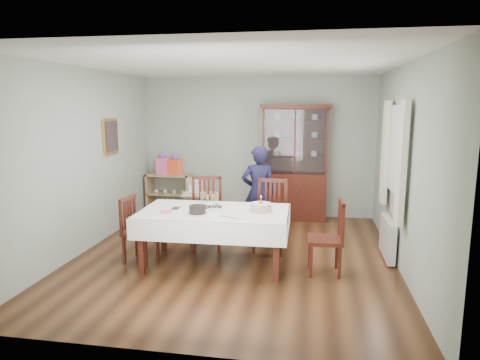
% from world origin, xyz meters
% --- Properties ---
extents(floor, '(5.00, 5.00, 0.00)m').
position_xyz_m(floor, '(0.00, 0.00, 0.00)').
color(floor, '#593319').
rests_on(floor, ground).
extents(room_shell, '(5.00, 5.00, 5.00)m').
position_xyz_m(room_shell, '(0.00, 0.53, 1.70)').
color(room_shell, '#9EAA99').
rests_on(room_shell, floor).
extents(dining_table, '(2.02, 1.19, 0.76)m').
position_xyz_m(dining_table, '(-0.21, -0.35, 0.38)').
color(dining_table, '#491C12').
rests_on(dining_table, floor).
extents(china_cabinet, '(1.30, 0.48, 2.18)m').
position_xyz_m(china_cabinet, '(0.75, 2.26, 1.12)').
color(china_cabinet, '#491C12').
rests_on(china_cabinet, floor).
extents(sideboard, '(0.90, 0.38, 0.80)m').
position_xyz_m(sideboard, '(-1.75, 2.28, 0.40)').
color(sideboard, tan).
rests_on(sideboard, floor).
extents(picture_frame, '(0.04, 0.48, 0.58)m').
position_xyz_m(picture_frame, '(-2.22, 0.80, 1.65)').
color(picture_frame, gold).
rests_on(picture_frame, room_shell).
extents(window, '(0.04, 1.02, 1.22)m').
position_xyz_m(window, '(2.22, 0.30, 1.55)').
color(window, white).
rests_on(window, room_shell).
extents(curtain_left, '(0.07, 0.30, 1.55)m').
position_xyz_m(curtain_left, '(2.16, -0.32, 1.45)').
color(curtain_left, silver).
rests_on(curtain_left, room_shell).
extents(curtain_right, '(0.07, 0.30, 1.55)m').
position_xyz_m(curtain_right, '(2.16, 0.92, 1.45)').
color(curtain_right, silver).
rests_on(curtain_right, room_shell).
extents(radiator, '(0.10, 0.80, 0.55)m').
position_xyz_m(radiator, '(2.16, 0.30, 0.30)').
color(radiator, white).
rests_on(radiator, floor).
extents(chair_far_left, '(0.56, 0.56, 1.08)m').
position_xyz_m(chair_far_left, '(-0.50, 0.33, 0.32)').
color(chair_far_left, '#491C12').
rests_on(chair_far_left, floor).
extents(chair_far_right, '(0.52, 0.52, 1.05)m').
position_xyz_m(chair_far_right, '(0.47, 0.38, 0.31)').
color(chair_far_right, '#491C12').
rests_on(chair_far_right, floor).
extents(chair_end_left, '(0.46, 0.46, 0.91)m').
position_xyz_m(chair_end_left, '(-1.26, -0.41, 0.27)').
color(chair_end_left, '#491C12').
rests_on(chair_end_left, floor).
extents(chair_end_right, '(0.46, 0.46, 0.97)m').
position_xyz_m(chair_end_right, '(1.28, -0.40, 0.29)').
color(chair_end_right, '#491C12').
rests_on(chair_end_right, floor).
extents(woman, '(0.63, 0.50, 1.52)m').
position_xyz_m(woman, '(0.22, 0.96, 0.76)').
color(woman, black).
rests_on(woman, floor).
extents(high_chair, '(0.45, 0.45, 0.97)m').
position_xyz_m(high_chair, '(-0.86, 0.99, 0.38)').
color(high_chair, black).
rests_on(high_chair, floor).
extents(champagne_tray, '(0.35, 0.35, 0.21)m').
position_xyz_m(champagne_tray, '(-0.31, -0.23, 0.83)').
color(champagne_tray, silver).
rests_on(champagne_tray, dining_table).
extents(birthday_cake, '(0.32, 0.32, 0.22)m').
position_xyz_m(birthday_cake, '(0.42, -0.34, 0.82)').
color(birthday_cake, white).
rests_on(birthday_cake, dining_table).
extents(plate_stack_dark, '(0.27, 0.27, 0.10)m').
position_xyz_m(plate_stack_dark, '(-0.39, -0.53, 0.81)').
color(plate_stack_dark, black).
rests_on(plate_stack_dark, dining_table).
extents(plate_stack_white, '(0.21, 0.21, 0.09)m').
position_xyz_m(plate_stack_white, '(-0.14, -0.65, 0.80)').
color(plate_stack_white, white).
rests_on(plate_stack_white, dining_table).
extents(napkin_stack, '(0.17, 0.17, 0.02)m').
position_xyz_m(napkin_stack, '(-0.82, -0.58, 0.77)').
color(napkin_stack, pink).
rests_on(napkin_stack, dining_table).
extents(cutlery, '(0.12, 0.18, 0.01)m').
position_xyz_m(cutlery, '(-0.79, -0.34, 0.77)').
color(cutlery, silver).
rests_on(cutlery, dining_table).
extents(cake_knife, '(0.25, 0.12, 0.01)m').
position_xyz_m(cake_knife, '(0.04, -0.67, 0.77)').
color(cake_knife, silver).
rests_on(cake_knife, dining_table).
extents(gift_bag_pink, '(0.25, 0.18, 0.44)m').
position_xyz_m(gift_bag_pink, '(-1.87, 2.26, 1.00)').
color(gift_bag_pink, pink).
rests_on(gift_bag_pink, sideboard).
extents(gift_bag_orange, '(0.27, 0.22, 0.42)m').
position_xyz_m(gift_bag_orange, '(-1.61, 2.26, 0.99)').
color(gift_bag_orange, '#FF5D28').
rests_on(gift_bag_orange, sideboard).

